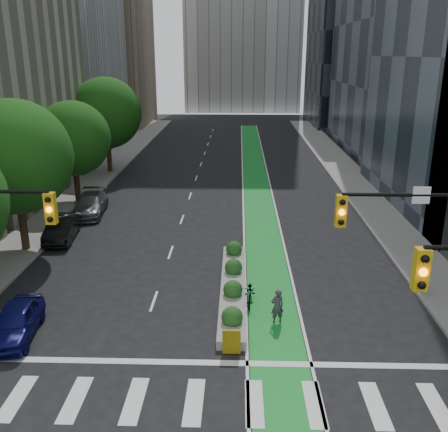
# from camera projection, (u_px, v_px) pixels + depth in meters

# --- Properties ---
(ground) EXTENTS (160.00, 160.00, 0.00)m
(ground) POSITION_uv_depth(u_px,v_px,m) (197.00, 383.00, 17.56)
(ground) COLOR black
(ground) RESTS_ON ground
(sidewalk_left) EXTENTS (3.60, 90.00, 0.15)m
(sidewalk_left) POSITION_uv_depth(u_px,v_px,m) (80.00, 191.00, 41.61)
(sidewalk_left) COLOR gray
(sidewalk_left) RESTS_ON ground
(sidewalk_right) EXTENTS (3.60, 90.00, 0.15)m
(sidewalk_right) POSITION_uv_depth(u_px,v_px,m) (365.00, 193.00, 40.95)
(sidewalk_right) COLOR gray
(sidewalk_right) RESTS_ON ground
(bike_lane_paint) EXTENTS (2.20, 70.00, 0.01)m
(bike_lane_paint) POSITION_uv_depth(u_px,v_px,m) (256.00, 179.00, 45.96)
(bike_lane_paint) COLOR #1A9331
(bike_lane_paint) RESTS_ON ground
(building_tan_far) EXTENTS (14.00, 16.00, 26.00)m
(building_tan_far) POSITION_uv_depth(u_px,v_px,m) (101.00, 39.00, 76.74)
(building_tan_far) COLOR tan
(building_tan_far) RESTS_ON ground
(building_dark_end) EXTENTS (14.00, 18.00, 28.00)m
(building_dark_end) POSITION_uv_depth(u_px,v_px,m) (360.00, 33.00, 77.20)
(building_dark_end) COLOR black
(building_dark_end) RESTS_ON ground
(tree_mid) EXTENTS (6.40, 6.40, 8.78)m
(tree_mid) POSITION_uv_depth(u_px,v_px,m) (14.00, 157.00, 27.53)
(tree_mid) COLOR black
(tree_mid) RESTS_ON ground
(tree_midfar) EXTENTS (5.60, 5.60, 7.76)m
(tree_midfar) POSITION_uv_depth(u_px,v_px,m) (73.00, 139.00, 37.22)
(tree_midfar) COLOR black
(tree_midfar) RESTS_ON ground
(tree_far) EXTENTS (6.60, 6.60, 9.00)m
(tree_far) POSITION_uv_depth(u_px,v_px,m) (106.00, 113.00, 46.48)
(tree_far) COLOR black
(tree_far) RESTS_ON ground
(median_planter) EXTENTS (1.20, 10.26, 1.10)m
(median_planter) POSITION_uv_depth(u_px,v_px,m) (233.00, 285.00, 24.10)
(median_planter) COLOR gray
(median_planter) RESTS_ON ground
(bicycle) EXTENTS (0.76, 1.97, 1.02)m
(bicycle) POSITION_uv_depth(u_px,v_px,m) (250.00, 293.00, 23.02)
(bicycle) COLOR gray
(bicycle) RESTS_ON ground
(cyclist) EXTENTS (0.66, 0.53, 1.57)m
(cyclist) POSITION_uv_depth(u_px,v_px,m) (277.00, 306.00, 21.24)
(cyclist) COLOR #3B3540
(cyclist) RESTS_ON ground
(parked_car_left_near) EXTENTS (2.05, 4.14, 1.36)m
(parked_car_left_near) POSITION_uv_depth(u_px,v_px,m) (16.00, 322.00, 20.22)
(parked_car_left_near) COLOR #0C0C4A
(parked_car_left_near) RESTS_ON ground
(parked_car_left_mid) EXTENTS (2.06, 4.61, 1.47)m
(parked_car_left_mid) POSITION_uv_depth(u_px,v_px,m) (62.00, 228.00, 30.88)
(parked_car_left_mid) COLOR black
(parked_car_left_mid) RESTS_ON ground
(parked_car_left_far) EXTENTS (2.55, 5.23, 1.47)m
(parked_car_left_far) POSITION_uv_depth(u_px,v_px,m) (90.00, 204.00, 35.64)
(parked_car_left_far) COLOR #535558
(parked_car_left_far) RESTS_ON ground
(pedestrian_far) EXTENTS (0.99, 0.83, 1.59)m
(pedestrian_far) POSITION_uv_depth(u_px,v_px,m) (424.00, 276.00, 23.73)
(pedestrian_far) COLOR gray
(pedestrian_far) RESTS_ON sidewalk_right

